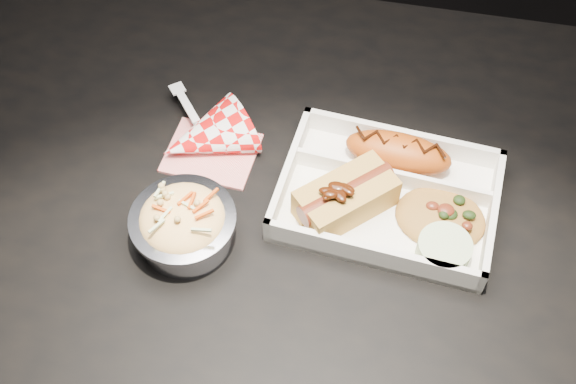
# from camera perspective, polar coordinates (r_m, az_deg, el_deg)

# --- Properties ---
(dining_table) EXTENTS (1.20, 0.80, 0.75)m
(dining_table) POSITION_cam_1_polar(r_m,az_deg,el_deg) (0.93, 4.16, -5.50)
(dining_table) COLOR black
(dining_table) RESTS_ON ground
(food_tray) EXTENTS (0.26, 0.20, 0.04)m
(food_tray) POSITION_cam_1_polar(r_m,az_deg,el_deg) (0.86, 7.83, -0.45)
(food_tray) COLOR white
(food_tray) RESTS_ON dining_table
(fried_pastry) EXTENTS (0.13, 0.06, 0.04)m
(fried_pastry) POSITION_cam_1_polar(r_m,az_deg,el_deg) (0.88, 8.70, 3.11)
(fried_pastry) COLOR #AE4911
(fried_pastry) RESTS_ON food_tray
(hotdog) EXTENTS (0.12, 0.12, 0.06)m
(hotdog) POSITION_cam_1_polar(r_m,az_deg,el_deg) (0.83, 4.61, -0.30)
(hotdog) COLOR #BC8E40
(hotdog) RESTS_ON food_tray
(fried_rice_mound) EXTENTS (0.11, 0.09, 0.03)m
(fried_rice_mound) POSITION_cam_1_polar(r_m,az_deg,el_deg) (0.84, 12.07, -1.58)
(fried_rice_mound) COLOR #B07733
(fried_rice_mound) RESTS_ON food_tray
(cupcake_liner) EXTENTS (0.06, 0.06, 0.03)m
(cupcake_liner) POSITION_cam_1_polar(r_m,az_deg,el_deg) (0.82, 12.18, -4.58)
(cupcake_liner) COLOR beige
(cupcake_liner) RESTS_ON food_tray
(foil_coleslaw_cup) EXTENTS (0.12, 0.12, 0.07)m
(foil_coleslaw_cup) POSITION_cam_1_polar(r_m,az_deg,el_deg) (0.81, -8.26, -2.48)
(foil_coleslaw_cup) COLOR silver
(foil_coleslaw_cup) RESTS_ON dining_table
(napkin_fork) EXTENTS (0.15, 0.16, 0.10)m
(napkin_fork) POSITION_cam_1_polar(r_m,az_deg,el_deg) (0.91, -6.57, 4.25)
(napkin_fork) COLOR red
(napkin_fork) RESTS_ON dining_table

